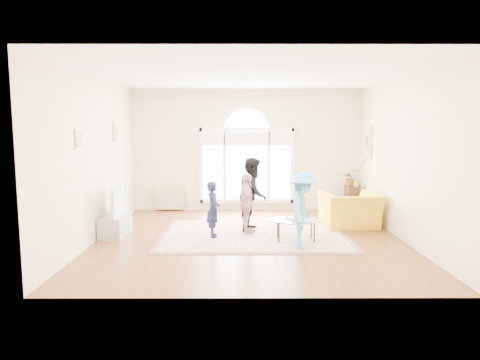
{
  "coord_description": "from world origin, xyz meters",
  "views": [
    {
      "loc": [
        -0.21,
        -8.32,
        2.2
      ],
      "look_at": [
        -0.19,
        0.3,
        1.14
      ],
      "focal_mm": 32.0,
      "sensor_mm": 36.0,
      "label": 1
    }
  ],
  "objects_px": {
    "television": "(115,201)",
    "coffee_table": "(296,221)",
    "armchair": "(350,210)",
    "tv_console": "(116,225)",
    "area_rug": "(253,234)"
  },
  "relations": [
    {
      "from": "tv_console",
      "to": "area_rug",
      "type": "bearing_deg",
      "value": -0.03
    },
    {
      "from": "armchair",
      "to": "coffee_table",
      "type": "bearing_deg",
      "value": 33.75
    },
    {
      "from": "television",
      "to": "armchair",
      "type": "bearing_deg",
      "value": 7.57
    },
    {
      "from": "tv_console",
      "to": "television",
      "type": "distance_m",
      "value": 0.51
    },
    {
      "from": "tv_console",
      "to": "coffee_table",
      "type": "xyz_separation_m",
      "value": [
        3.65,
        -0.46,
        0.19
      ]
    },
    {
      "from": "tv_console",
      "to": "coffee_table",
      "type": "height_order",
      "value": "coffee_table"
    },
    {
      "from": "armchair",
      "to": "tv_console",
      "type": "bearing_deg",
      "value": 1.6
    },
    {
      "from": "area_rug",
      "to": "tv_console",
      "type": "relative_size",
      "value": 3.6
    },
    {
      "from": "tv_console",
      "to": "armchair",
      "type": "xyz_separation_m",
      "value": [
        5.0,
        0.66,
        0.18
      ]
    },
    {
      "from": "area_rug",
      "to": "coffee_table",
      "type": "height_order",
      "value": "coffee_table"
    },
    {
      "from": "television",
      "to": "armchair",
      "type": "distance_m",
      "value": 5.05
    },
    {
      "from": "tv_console",
      "to": "coffee_table",
      "type": "relative_size",
      "value": 0.93
    },
    {
      "from": "area_rug",
      "to": "tv_console",
      "type": "height_order",
      "value": "tv_console"
    },
    {
      "from": "tv_console",
      "to": "television",
      "type": "height_order",
      "value": "television"
    },
    {
      "from": "television",
      "to": "coffee_table",
      "type": "relative_size",
      "value": 0.97
    }
  ]
}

